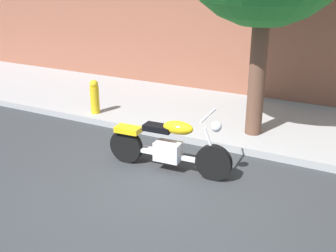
% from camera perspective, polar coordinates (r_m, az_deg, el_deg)
% --- Properties ---
extents(ground_plane, '(60.00, 60.00, 0.00)m').
position_cam_1_polar(ground_plane, '(6.66, -1.29, -8.30)').
color(ground_plane, '#303335').
extents(sidewalk, '(21.49, 3.28, 0.14)m').
position_cam_1_polar(sidewalk, '(9.50, 8.73, 1.09)').
color(sidewalk, '#999999').
rests_on(sidewalk, ground).
extents(motorcycle, '(2.21, 0.70, 1.10)m').
position_cam_1_polar(motorcycle, '(6.99, -0.00, -2.66)').
color(motorcycle, black).
rests_on(motorcycle, ground).
extents(fire_hydrant, '(0.20, 0.20, 0.91)m').
position_cam_1_polar(fire_hydrant, '(9.55, -9.90, 3.56)').
color(fire_hydrant, gold).
rests_on(fire_hydrant, ground).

